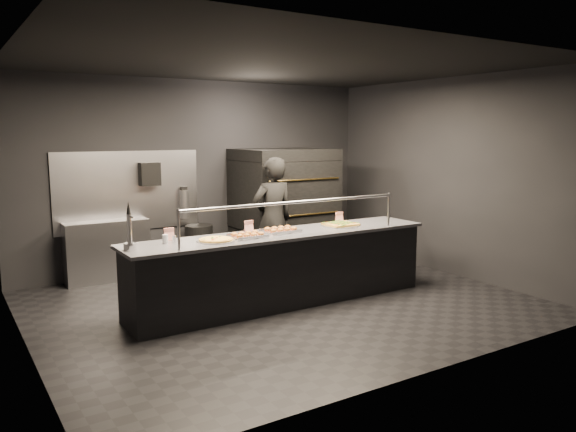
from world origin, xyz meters
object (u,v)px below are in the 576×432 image
object	(u,v)px
prep_shelf	(107,251)
round_pizza	(216,240)
slider_tray_a	(248,235)
worker	(273,219)
slider_tray_b	(281,230)
square_pizza	(341,224)
service_counter	(283,268)
beer_tap	(130,236)
towel_dispenser	(149,174)
fire_extinguisher	(184,204)
pizza_oven	(284,206)
trash_bin	(199,248)

from	to	relation	value
prep_shelf	round_pizza	distance (m)	2.51
slider_tray_a	worker	bearing A→B (deg)	48.02
round_pizza	slider_tray_a	distance (m)	0.42
slider_tray_b	square_pizza	distance (m)	0.95
service_counter	beer_tap	size ratio (longest dim) A/B	7.73
towel_dispenser	fire_extinguisher	distance (m)	0.74
beer_tap	round_pizza	size ratio (longest dim) A/B	1.17
pizza_oven	worker	size ratio (longest dim) A/B	1.05
trash_bin	worker	xyz separation A→B (m)	(0.72, -1.07, 0.55)
towel_dispenser	square_pizza	bearing A→B (deg)	-51.76
beer_tap	square_pizza	xyz separation A→B (m)	(2.90, 0.08, -0.13)
fire_extinguisher	round_pizza	size ratio (longest dim) A/B	1.11
service_counter	worker	xyz separation A→B (m)	(0.52, 1.12, 0.45)
slider_tray_a	trash_bin	size ratio (longest dim) A/B	0.67
beer_tap	service_counter	bearing A→B (deg)	1.00
service_counter	slider_tray_a	xyz separation A→B (m)	(-0.53, -0.04, 0.48)
prep_shelf	square_pizza	size ratio (longest dim) A/B	2.36
fire_extinguisher	pizza_oven	bearing A→B (deg)	-17.89
towel_dispenser	slider_tray_a	xyz separation A→B (m)	(0.37, -2.43, -0.60)
service_counter	trash_bin	world-z (taller)	service_counter
beer_tap	round_pizza	xyz separation A→B (m)	(1.00, -0.02, -0.14)
towel_dispenser	beer_tap	size ratio (longest dim) A/B	0.66
service_counter	round_pizza	bearing A→B (deg)	-176.91
round_pizza	pizza_oven	bearing A→B (deg)	42.23
service_counter	square_pizza	xyz separation A→B (m)	(0.95, 0.04, 0.47)
slider_tray_a	pizza_oven	bearing A→B (deg)	48.36
service_counter	round_pizza	distance (m)	1.06
towel_dispenser	worker	size ratio (longest dim) A/B	0.19
slider_tray_b	fire_extinguisher	bearing A→B (deg)	98.47
fire_extinguisher	round_pizza	distance (m)	2.53
prep_shelf	slider_tray_b	world-z (taller)	slider_tray_b
fire_extinguisher	round_pizza	xyz separation A→B (m)	(-0.60, -2.45, -0.12)
prep_shelf	slider_tray_a	size ratio (longest dim) A/B	2.47
round_pizza	trash_bin	bearing A→B (deg)	71.54
pizza_oven	towel_dispenser	bearing A→B (deg)	166.86
slider_tray_b	beer_tap	bearing A→B (deg)	-177.48
slider_tray_a	round_pizza	bearing A→B (deg)	-178.49
service_counter	round_pizza	size ratio (longest dim) A/B	9.03
beer_tap	slider_tray_a	xyz separation A→B (m)	(1.42, -0.01, -0.13)
service_counter	slider_tray_a	distance (m)	0.71
slider_tray_b	worker	size ratio (longest dim) A/B	0.28
slider_tray_b	prep_shelf	bearing A→B (deg)	125.19
prep_shelf	round_pizza	xyz separation A→B (m)	(0.65, -2.37, 0.49)
beer_tap	trash_bin	distance (m)	2.92
pizza_oven	worker	distance (m)	1.04
prep_shelf	worker	bearing A→B (deg)	-29.49
slider_tray_b	worker	distance (m)	1.19
prep_shelf	slider_tray_a	world-z (taller)	slider_tray_a
service_counter	slider_tray_b	world-z (taller)	service_counter
beer_tap	square_pizza	distance (m)	2.90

